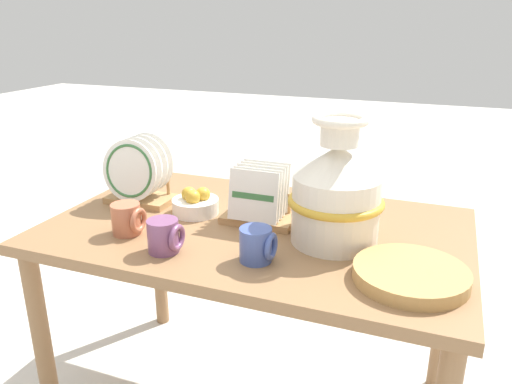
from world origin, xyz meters
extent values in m
cube|color=olive|center=(0.00, 0.00, 0.69)|extent=(1.28, 0.79, 0.03)
cylinder|color=olive|center=(-0.59, -0.34, 0.34)|extent=(0.06, 0.06, 0.67)
cylinder|color=olive|center=(-0.59, 0.34, 0.34)|extent=(0.06, 0.06, 0.67)
cylinder|color=olive|center=(0.59, 0.34, 0.34)|extent=(0.06, 0.06, 0.67)
cylinder|color=silver|center=(0.25, -0.03, 0.80)|extent=(0.25, 0.25, 0.20)
cone|color=silver|center=(0.25, -0.03, 0.95)|extent=(0.25, 0.25, 0.09)
cylinder|color=silver|center=(0.25, -0.03, 1.02)|extent=(0.10, 0.10, 0.07)
torus|color=silver|center=(0.25, -0.03, 1.06)|extent=(0.15, 0.15, 0.02)
torus|color=gold|center=(0.25, -0.03, 0.83)|extent=(0.27, 0.27, 0.02)
cube|color=tan|center=(-0.45, 0.05, 0.72)|extent=(0.23, 0.13, 0.02)
cylinder|color=tan|center=(-0.53, 0.10, 0.76)|extent=(0.01, 0.01, 0.06)
cylinder|color=tan|center=(-0.37, 0.10, 0.76)|extent=(0.01, 0.01, 0.06)
cylinder|color=white|center=(-0.45, -0.01, 0.83)|extent=(0.21, 0.04, 0.21)
torus|color=#38703D|center=(-0.45, -0.01, 0.83)|extent=(0.18, 0.04, 0.18)
cylinder|color=white|center=(-0.45, 0.03, 0.83)|extent=(0.21, 0.04, 0.21)
cylinder|color=white|center=(-0.45, 0.07, 0.83)|extent=(0.21, 0.04, 0.21)
cylinder|color=white|center=(-0.45, 0.10, 0.83)|extent=(0.21, 0.04, 0.21)
cube|color=tan|center=(0.00, 0.03, 0.72)|extent=(0.23, 0.13, 0.02)
cylinder|color=tan|center=(-0.08, 0.08, 0.76)|extent=(0.01, 0.01, 0.06)
cylinder|color=tan|center=(0.08, 0.08, 0.76)|extent=(0.01, 0.01, 0.06)
cube|color=white|center=(0.00, -0.02, 0.81)|extent=(0.16, 0.03, 0.16)
cube|color=white|center=(0.00, 0.00, 0.81)|extent=(0.16, 0.03, 0.16)
cube|color=white|center=(0.00, 0.03, 0.81)|extent=(0.16, 0.03, 0.16)
cube|color=white|center=(0.00, 0.06, 0.81)|extent=(0.16, 0.03, 0.16)
cube|color=white|center=(0.00, 0.09, 0.81)|extent=(0.16, 0.03, 0.16)
cube|color=#38703D|center=(0.00, -0.03, 0.81)|extent=(0.13, 0.01, 0.02)
cylinder|color=tan|center=(0.48, -0.19, 0.71)|extent=(0.28, 0.28, 0.01)
cylinder|color=tan|center=(0.48, -0.19, 0.72)|extent=(0.28, 0.28, 0.01)
cylinder|color=tan|center=(0.48, -0.19, 0.73)|extent=(0.28, 0.28, 0.01)
cylinder|color=tan|center=(0.48, -0.19, 0.74)|extent=(0.28, 0.28, 0.01)
cylinder|color=#B76647|center=(-0.34, -0.19, 0.75)|extent=(0.09, 0.09, 0.09)
torus|color=#B76647|center=(-0.30, -0.19, 0.75)|extent=(0.02, 0.08, 0.08)
cylinder|color=#42569E|center=(0.08, -0.22, 0.75)|extent=(0.09, 0.09, 0.09)
torus|color=#42569E|center=(0.13, -0.22, 0.75)|extent=(0.02, 0.08, 0.08)
cylinder|color=#7A4770|center=(-0.17, -0.26, 0.75)|extent=(0.09, 0.09, 0.09)
torus|color=#7A4770|center=(-0.13, -0.26, 0.75)|extent=(0.02, 0.08, 0.08)
cylinder|color=white|center=(-0.22, 0.02, 0.73)|extent=(0.15, 0.15, 0.05)
sphere|color=gold|center=(-0.24, 0.02, 0.77)|extent=(0.05, 0.05, 0.05)
sphere|color=gold|center=(-0.20, 0.04, 0.77)|extent=(0.05, 0.05, 0.05)
sphere|color=gold|center=(-0.22, 0.00, 0.77)|extent=(0.05, 0.05, 0.05)
camera|label=1|loc=(0.51, -1.33, 1.32)|focal=35.00mm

